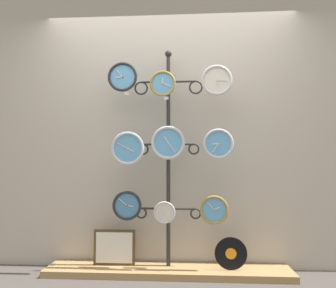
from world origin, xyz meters
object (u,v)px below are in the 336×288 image
Objects in this scene: clock_top_center at (163,84)px; clock_bottom_right at (214,210)px; vinyl_record at (231,254)px; display_stand at (168,190)px; clock_top_left at (123,77)px; clock_middle_right at (218,144)px; clock_bottom_center at (164,212)px; clock_bottom_left at (127,206)px; clock_middle_center at (168,143)px; picture_frame at (114,247)px; clock_middle_left at (128,148)px; clock_top_right at (217,80)px.

clock_top_center is 1.23m from clock_bottom_right.
clock_bottom_right reaches higher than vinyl_record.
display_stand is at bearing 170.83° from vinyl_record.
clock_top_left is (-0.42, -0.10, 1.05)m from display_stand.
clock_top_center is 0.88× the size of clock_middle_right.
clock_bottom_center is 0.78× the size of clock_bottom_right.
clock_bottom_right is 0.41m from vinyl_record.
clock_top_left is 1.04× the size of clock_bottom_left.
clock_top_center is at bearing 159.88° from clock_middle_center.
picture_frame is at bearing 150.28° from clock_bottom_left.
clock_bottom_right is at bearing -0.45° from clock_middle_left.
clock_top_right reaches higher than clock_top_center.
clock_bottom_center reaches higher than vinyl_record.
clock_middle_center is 1.20× the size of clock_bottom_right.
display_stand is at bearing 69.27° from clock_bottom_center.
clock_bottom_left is at bearing 178.15° from clock_bottom_right.
clock_middle_left is 0.80× the size of picture_frame.
clock_bottom_left is at bearing -29.72° from picture_frame.
clock_middle_left reaches higher than vinyl_record.
display_stand is 0.99m from clock_top_center.
clock_bottom_right is at bearing -2.55° from clock_top_center.
clock_middle_center is 0.68m from clock_bottom_left.
clock_top_right is at bearing -1.66° from clock_bottom_left.
clock_top_right is 0.72m from clock_middle_center.
clock_middle_right is 1.02× the size of clock_bottom_left.
picture_frame is at bearing 170.08° from clock_top_center.
clock_top_right is 1.06× the size of clock_bottom_left.
display_stand is 7.43× the size of clock_top_left.
clock_top_right reaches higher than clock_middle_left.
clock_middle_right is at bearing 1.91° from clock_bottom_right.
clock_top_left is at bearing 177.55° from clock_middle_center.
clock_middle_left is at bearing -174.97° from clock_bottom_center.
clock_middle_center reaches higher than clock_middle_right.
clock_top_left reaches higher than clock_bottom_right.
clock_middle_left is 1.15× the size of clock_bottom_left.
vinyl_record is (0.92, 0.02, -0.93)m from clock_middle_left.
clock_middle_left is at bearing -178.79° from vinyl_record.
clock_top_center is 1.58m from picture_frame.
clock_middle_center is 1.13m from vinyl_record.
clock_bottom_left is 0.70× the size of picture_frame.
clock_bottom_center is (0.39, 0.02, -1.25)m from clock_top_left.
clock_top_left is 0.99× the size of clock_top_right.
display_stand is 7.29× the size of vinyl_record.
picture_frame is at bearing 173.76° from clock_bottom_right.
clock_middle_left is 0.67m from clock_bottom_center.
display_stand is 8.12× the size of clock_bottom_right.
clock_middle_left is 1.08× the size of vinyl_record.
display_stand reaches higher than clock_top_left.
clock_top_center is at bearing -115.55° from display_stand.
clock_top_left reaches higher than clock_bottom_left.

